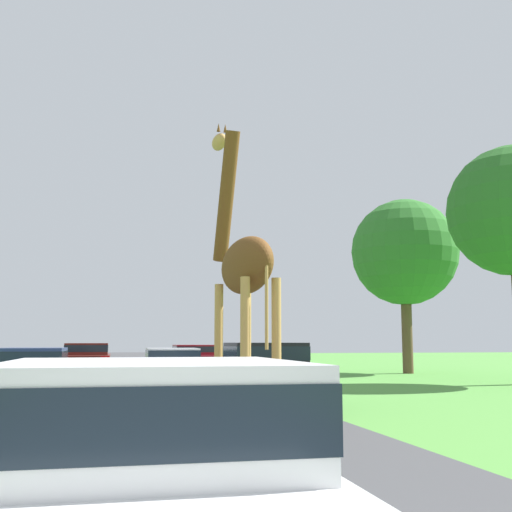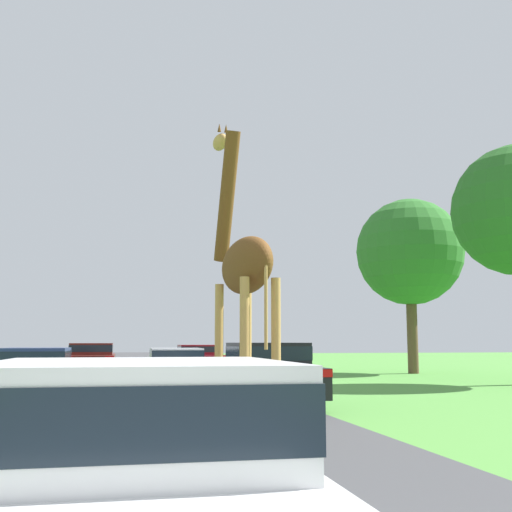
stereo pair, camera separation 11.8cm
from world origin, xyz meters
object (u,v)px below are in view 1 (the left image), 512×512
Objects in this scene: car_rear_follower at (194,359)px; car_queue_left at (31,372)px; car_lead_maroon at (150,471)px; car_verge_right at (265,372)px; giraffe_near_road at (243,267)px; car_far_ahead at (172,366)px; car_queue_right at (87,360)px; tree_left_edge at (405,253)px.

car_queue_left is at bearing -116.71° from car_rear_follower.
car_lead_maroon is 1.03× the size of car_verge_right.
car_queue_left is 11.89m from car_rear_follower.
giraffe_near_road reaches higher than car_far_ahead.
car_lead_maroon is at bearing -97.46° from car_rear_follower.
car_far_ahead is at bearing 84.61° from car_lead_maroon.
giraffe_near_road is at bearing -78.49° from car_queue_right.
car_lead_maroon is 0.93× the size of car_queue_left.
car_queue_right reaches higher than car_queue_left.
car_rear_follower is at bearing 90.43° from car_verge_right.
car_far_ahead is at bearing 83.32° from giraffe_near_road.
car_queue_left is 5.94m from car_verge_right.
car_rear_follower is at bearing 63.29° from car_queue_left.
car_far_ahead is 6.37m from car_verge_right.
car_far_ahead is 7.00m from car_rear_follower.
tree_left_edge reaches higher than car_verge_right.
car_verge_right reaches higher than car_far_ahead.
car_lead_maroon reaches higher than car_queue_left.
car_lead_maroon reaches higher than car_far_ahead.
tree_left_edge is at bearing 35.22° from car_queue_left.
tree_left_edge is (13.14, 24.01, 4.94)m from car_lead_maroon.
car_queue_right is at bearing 123.31° from car_far_ahead.
giraffe_near_road is at bearing -107.53° from car_verge_right.
car_lead_maroon is 0.51× the size of tree_left_edge.
car_queue_left is 0.99× the size of car_rear_follower.
car_queue_left is 1.11× the size of car_verge_right.
car_queue_right is at bearing 93.29° from car_lead_maroon.
car_lead_maroon is 0.98× the size of car_queue_right.
tree_left_edge is (15.37, 10.85, 4.95)m from car_queue_left.
giraffe_near_road is 1.22× the size of car_rear_follower.
car_far_ahead is at bearing -148.53° from tree_left_edge.
car_verge_right is (1.40, 4.44, -1.92)m from giraffe_near_road.
car_verge_right is at bearing 73.41° from car_lead_maroon.
car_verge_right is 0.90× the size of car_rear_follower.
car_queue_right is 1.05× the size of car_verge_right.
tree_left_edge reaches higher than car_lead_maroon.
car_queue_left is at bearing -135.31° from car_far_ahead.
car_queue_right is 5.13m from car_far_ahead.
car_rear_follower is (-0.10, 12.99, -0.05)m from car_verge_right.
car_queue_right is (-3.03, 14.88, -1.92)m from giraffe_near_road.
car_queue_left is (-2.23, 13.16, -0.01)m from car_lead_maroon.
car_verge_right reaches higher than car_queue_right.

